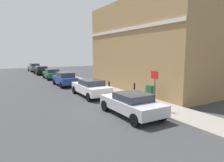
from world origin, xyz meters
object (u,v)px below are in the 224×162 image
car_black (41,70)px  street_sign (155,84)px  car_silver (132,103)px  bollard_far_kerb (109,87)px  car_grey (34,67)px  bollard_near_cabinet (134,89)px  car_blue (65,79)px  car_green (52,74)px  utility_cabinet (150,94)px  car_white (91,87)px

car_black → street_sign: (1.50, -25.08, 0.94)m
car_silver → car_black: 24.92m
bollard_far_kerb → street_sign: 5.34m
car_black → car_grey: car_grey is taller
car_black → bollard_near_cabinet: car_black is taller
bollard_far_kerb → street_sign: size_ratio=0.45×
bollard_far_kerb → street_sign: street_sign is taller
car_blue → bollard_near_cabinet: bearing=-161.7°
car_grey → street_sign: size_ratio=1.89×
car_grey → car_silver: bearing=178.6°
bollard_near_cabinet → street_sign: size_ratio=0.45×
car_blue → car_green: bearing=-1.8°
utility_cabinet → bollard_far_kerb: 3.87m
utility_cabinet → street_sign: (-1.08, -1.55, 0.98)m
bollard_far_kerb → street_sign: (0.03, -5.26, 0.96)m
car_white → bollard_far_kerb: size_ratio=4.18×
car_blue → car_white: bearing=-177.8°
car_silver → utility_cabinet: bearing=-61.5°
car_silver → bollard_near_cabinet: bearing=-38.7°
utility_cabinet → bollard_far_kerb: utility_cabinet is taller
car_grey → bollard_near_cabinet: bearing=-175.9°
car_silver → car_black: bearing=0.3°
street_sign → car_black: bearing=93.4°
car_black → bollard_near_cabinet: (2.68, -21.61, -0.02)m
car_green → bollard_near_cabinet: (2.60, -14.88, -0.01)m
car_grey → street_sign: 31.28m
car_black → street_sign: bearing=-176.1°
bollard_near_cabinet → street_sign: 3.79m
car_silver → car_white: 5.70m
utility_cabinet → bollard_near_cabinet: bearing=87.0°
bollard_near_cabinet → car_green: bearing=99.9°
car_black → car_blue: bearing=180.0°
car_blue → street_sign: bearing=-172.2°
car_grey → bollard_far_kerb: bearing=-178.1°
car_silver → car_black: size_ratio=0.91×
car_green → car_grey: bearing=1.8°
car_green → car_black: 6.73m
car_silver → car_grey: bearing=0.4°
car_green → bollard_far_kerb: car_green is taller
car_blue → utility_cabinet: bearing=-165.4°
car_green → street_sign: (1.42, -18.35, 0.95)m
car_white → bollard_near_cabinet: car_white is taller
car_silver → bollard_far_kerb: (1.47, 5.09, 0.02)m
car_grey → street_sign: bearing=-178.6°
car_grey → street_sign: street_sign is taller
car_silver → car_blue: car_blue is taller
car_white → utility_cabinet: car_white is taller
car_white → car_blue: 6.08m
bollard_far_kerb → car_silver: bearing=-106.1°
car_black → street_sign: 25.14m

